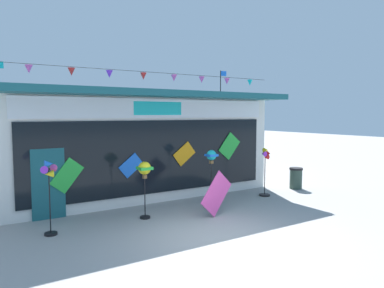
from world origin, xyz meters
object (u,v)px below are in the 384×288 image
(trash_bin, at_px, (296,178))
(display_kite_on_ground, at_px, (217,193))
(wind_spinner_center_right, at_px, (266,166))
(kite_shop_building, at_px, (128,142))
(wind_spinner_left, at_px, (145,172))
(wind_spinner_center_left, at_px, (211,162))
(wind_spinner_far_left, at_px, (49,182))

(trash_bin, height_order, display_kite_on_ground, display_kite_on_ground)
(display_kite_on_ground, bearing_deg, trash_bin, 15.35)
(wind_spinner_center_right, bearing_deg, kite_shop_building, 134.60)
(wind_spinner_left, bearing_deg, wind_spinner_center_left, -0.09)
(wind_spinner_far_left, relative_size, display_kite_on_ground, 1.55)
(wind_spinner_left, relative_size, trash_bin, 1.95)
(wind_spinner_center_right, xyz_separation_m, display_kite_on_ground, (-2.94, -1.04, -0.46))
(wind_spinner_far_left, distance_m, wind_spinner_center_right, 7.40)
(wind_spinner_center_left, xyz_separation_m, wind_spinner_center_right, (2.55, 0.22, -0.32))
(kite_shop_building, height_order, wind_spinner_far_left, kite_shop_building)
(trash_bin, xyz_separation_m, display_kite_on_ground, (-4.88, -1.34, 0.22))
(trash_bin, bearing_deg, wind_spinner_far_left, -176.39)
(display_kite_on_ground, bearing_deg, wind_spinner_far_left, 170.45)
(kite_shop_building, relative_size, wind_spinner_center_right, 5.67)
(wind_spinner_center_right, bearing_deg, trash_bin, 8.66)
(wind_spinner_center_right, height_order, display_kite_on_ground, wind_spinner_center_right)
(wind_spinner_center_left, relative_size, display_kite_on_ground, 1.53)
(kite_shop_building, relative_size, wind_spinner_far_left, 5.37)
(wind_spinner_center_right, height_order, trash_bin, wind_spinner_center_right)
(wind_spinner_left, height_order, trash_bin, wind_spinner_left)
(wind_spinner_left, xyz_separation_m, display_kite_on_ground, (1.91, -0.82, -0.67))
(wind_spinner_center_left, bearing_deg, trash_bin, 6.61)
(wind_spinner_far_left, xyz_separation_m, trash_bin, (9.33, 0.59, -0.90))
(wind_spinner_center_right, bearing_deg, wind_spinner_left, -177.40)
(wind_spinner_center_left, bearing_deg, wind_spinner_left, 179.91)
(wind_spinner_far_left, height_order, wind_spinner_center_left, wind_spinner_far_left)
(wind_spinner_center_right, relative_size, trash_bin, 2.10)
(kite_shop_building, bearing_deg, wind_spinner_center_left, -73.68)
(kite_shop_building, distance_m, wind_spinner_center_left, 4.18)
(kite_shop_building, xyz_separation_m, wind_spinner_left, (-1.13, -3.99, -0.56))
(wind_spinner_left, bearing_deg, wind_spinner_center_right, 2.60)
(kite_shop_building, bearing_deg, display_kite_on_ground, -80.84)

